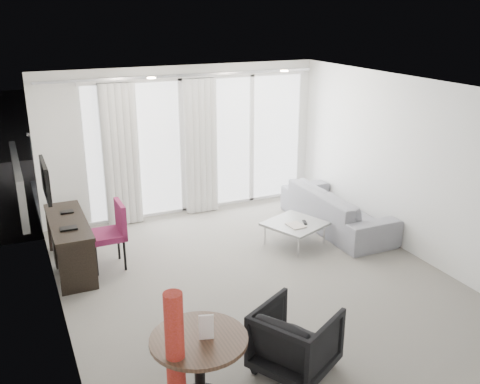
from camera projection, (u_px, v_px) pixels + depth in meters
name	position (u px, v px, depth m)	size (l,w,h in m)	color
floor	(258.00, 282.00, 7.23)	(5.00, 6.00, 0.00)	slate
ceiling	(261.00, 88.00, 6.38)	(5.00, 6.00, 0.00)	white
wall_left	(54.00, 222.00, 5.83)	(0.00, 6.00, 2.60)	silver
wall_right	(413.00, 168.00, 7.77)	(0.00, 6.00, 2.60)	silver
wall_front	(427.00, 304.00, 4.22)	(5.00, 0.00, 2.60)	silver
window_panel	(200.00, 145.00, 9.53)	(4.00, 0.02, 2.38)	white
window_frame	(201.00, 145.00, 9.51)	(4.10, 0.06, 2.44)	white
curtain_left	(121.00, 156.00, 8.82)	(0.60, 0.20, 2.38)	silver
curtain_right	(201.00, 147.00, 9.36)	(0.60, 0.20, 2.38)	silver
curtain_track	(185.00, 75.00, 8.86)	(4.80, 0.04, 0.04)	#B2B2B7
downlight_a	(151.00, 78.00, 7.41)	(0.12, 0.12, 0.02)	#FFE0B2
downlight_b	(284.00, 71.00, 8.23)	(0.12, 0.12, 0.02)	#FFE0B2
desk	(70.00, 245.00, 7.48)	(0.49, 1.58, 0.74)	black
tv	(45.00, 180.00, 7.08)	(0.05, 0.80, 0.50)	black
desk_chair	(106.00, 236.00, 7.49)	(0.52, 0.49, 0.96)	maroon
round_table	(200.00, 371.00, 4.90)	(0.89, 0.89, 0.71)	#402B1D
menu_card	(207.00, 338.00, 4.77)	(0.13, 0.02, 0.24)	white
red_lamp	(176.00, 362.00, 4.55)	(0.26, 0.26, 1.32)	maroon
tub_armchair	(295.00, 340.00, 5.38)	(0.74, 0.76, 0.69)	black
coffee_table	(295.00, 233.00, 8.33)	(0.80, 0.80, 0.36)	gray
remote	(305.00, 223.00, 8.27)	(0.05, 0.15, 0.02)	black
magazine	(296.00, 226.00, 8.15)	(0.20, 0.25, 0.01)	gray
sofa	(336.00, 209.00, 8.93)	(2.28, 0.89, 0.67)	slate
terrace_slab	(177.00, 187.00, 11.24)	(5.60, 3.00, 0.12)	#4D4D50
rattan_chair_a	(184.00, 163.00, 11.27)	(0.55, 0.55, 0.80)	#4C3325
rattan_chair_b	(234.00, 155.00, 11.98)	(0.52, 0.52, 0.77)	#4C3325
rattan_table	(236.00, 172.00, 11.20)	(0.48, 0.48, 0.48)	#4C3325
balustrade	(157.00, 146.00, 12.31)	(5.50, 0.06, 1.05)	#B2B2B7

